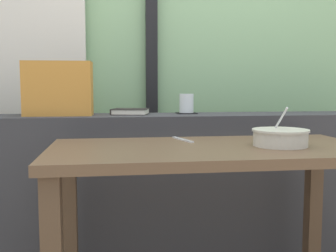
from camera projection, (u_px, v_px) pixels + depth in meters
name	position (u px, v px, depth m)	size (l,w,h in m)	color
outdoor_backdrop	(165.00, 14.00, 2.52)	(4.80, 0.08, 2.80)	#8EBC89
curtain_left_panel	(37.00, 34.00, 2.33)	(0.56, 0.06, 2.50)	silver
window_divider_post	(151.00, 28.00, 2.45)	(0.07, 0.05, 2.60)	black
dark_console_ledge	(180.00, 192.00, 2.06)	(2.80, 0.31, 0.80)	#38383D
breakfast_table	(210.00, 179.00, 1.48)	(1.18, 0.58, 0.72)	brown
coaster_square	(186.00, 113.00, 2.08)	(0.10, 0.10, 0.01)	black
juice_glass	(186.00, 104.00, 2.08)	(0.07, 0.07, 0.10)	white
closed_book	(130.00, 111.00, 2.02)	(0.21, 0.19, 0.03)	black
throw_pillow	(58.00, 89.00, 1.93)	(0.32, 0.14, 0.26)	#D18938
soup_bowl	(280.00, 137.00, 1.48)	(0.21, 0.21, 0.15)	beige
fork_utensil	(183.00, 140.00, 1.64)	(0.02, 0.17, 0.01)	silver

